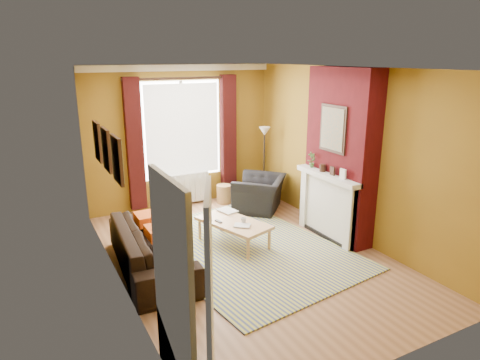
{
  "coord_description": "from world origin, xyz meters",
  "views": [
    {
      "loc": [
        -2.9,
        -5.25,
        2.97
      ],
      "look_at": [
        0.0,
        0.25,
        1.15
      ],
      "focal_mm": 32.0,
      "sensor_mm": 36.0,
      "label": 1
    }
  ],
  "objects_px": {
    "sofa": "(151,248)",
    "coffee_table": "(234,224)",
    "armchair": "(260,194)",
    "floor_lamp": "(264,143)",
    "wicker_stool": "(224,194)"
  },
  "relations": [
    {
      "from": "sofa",
      "to": "coffee_table",
      "type": "xyz_separation_m",
      "value": [
        1.41,
        0.18,
        0.04
      ]
    },
    {
      "from": "sofa",
      "to": "armchair",
      "type": "relative_size",
      "value": 2.14
    },
    {
      "from": "armchair",
      "to": "floor_lamp",
      "type": "relative_size",
      "value": 0.66
    },
    {
      "from": "coffee_table",
      "to": "wicker_stool",
      "type": "relative_size",
      "value": 3.5
    },
    {
      "from": "armchair",
      "to": "floor_lamp",
      "type": "bearing_deg",
      "value": -175.88
    },
    {
      "from": "sofa",
      "to": "floor_lamp",
      "type": "distance_m",
      "value": 3.61
    },
    {
      "from": "armchair",
      "to": "floor_lamp",
      "type": "height_order",
      "value": "floor_lamp"
    },
    {
      "from": "coffee_table",
      "to": "wicker_stool",
      "type": "distance_m",
      "value": 2.09
    },
    {
      "from": "sofa",
      "to": "floor_lamp",
      "type": "bearing_deg",
      "value": -54.35
    },
    {
      "from": "sofa",
      "to": "coffee_table",
      "type": "distance_m",
      "value": 1.42
    },
    {
      "from": "armchair",
      "to": "coffee_table",
      "type": "bearing_deg",
      "value": -1.32
    },
    {
      "from": "sofa",
      "to": "armchair",
      "type": "xyz_separation_m",
      "value": [
        2.61,
        1.41,
        0.01
      ]
    },
    {
      "from": "armchair",
      "to": "sofa",
      "type": "bearing_deg",
      "value": -18.56
    },
    {
      "from": "armchair",
      "to": "coffee_table",
      "type": "relative_size",
      "value": 0.77
    },
    {
      "from": "sofa",
      "to": "coffee_table",
      "type": "relative_size",
      "value": 1.64
    }
  ]
}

